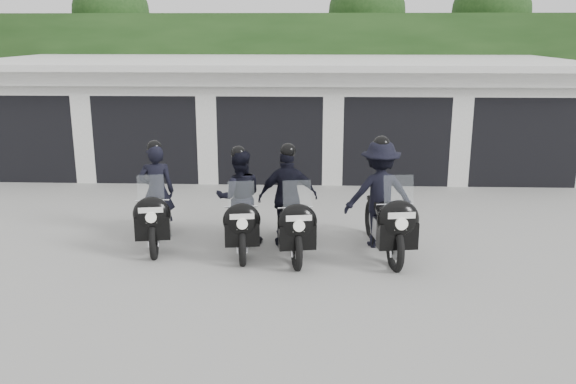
{
  "coord_description": "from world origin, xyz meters",
  "views": [
    {
      "loc": [
        1.05,
        -9.34,
        3.74
      ],
      "look_at": [
        0.64,
        0.78,
        1.05
      ],
      "focal_mm": 38.0,
      "sensor_mm": 36.0,
      "label": 1
    }
  ],
  "objects_px": {
    "police_bike_b": "(240,204)",
    "police_bike_c": "(289,205)",
    "police_bike_a": "(156,203)",
    "police_bike_d": "(382,201)"
  },
  "relations": [
    {
      "from": "police_bike_b",
      "to": "police_bike_c",
      "type": "bearing_deg",
      "value": -16.47
    },
    {
      "from": "police_bike_b",
      "to": "police_bike_c",
      "type": "xyz_separation_m",
      "value": [
        0.88,
        -0.12,
        0.04
      ]
    },
    {
      "from": "police_bike_d",
      "to": "police_bike_a",
      "type": "bearing_deg",
      "value": 169.41
    },
    {
      "from": "police_bike_b",
      "to": "police_bike_c",
      "type": "relative_size",
      "value": 0.96
    },
    {
      "from": "police_bike_c",
      "to": "police_bike_d",
      "type": "bearing_deg",
      "value": -6.44
    },
    {
      "from": "police_bike_a",
      "to": "police_bike_c",
      "type": "relative_size",
      "value": 0.98
    },
    {
      "from": "police_bike_a",
      "to": "police_bike_b",
      "type": "relative_size",
      "value": 1.02
    },
    {
      "from": "police_bike_b",
      "to": "police_bike_c",
      "type": "height_order",
      "value": "police_bike_c"
    },
    {
      "from": "police_bike_b",
      "to": "police_bike_d",
      "type": "relative_size",
      "value": 0.9
    },
    {
      "from": "police_bike_b",
      "to": "police_bike_d",
      "type": "bearing_deg",
      "value": -9.23
    }
  ]
}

